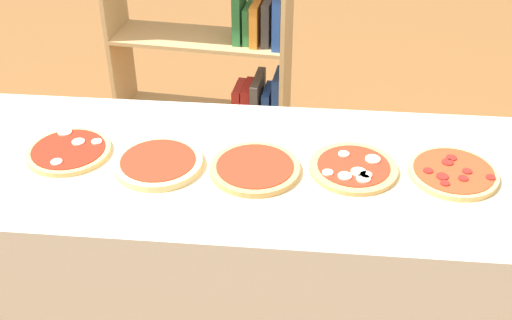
{
  "coord_description": "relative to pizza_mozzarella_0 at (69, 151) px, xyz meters",
  "views": [
    {
      "loc": [
        0.15,
        -1.57,
        2.04
      ],
      "look_at": [
        0.0,
        0.0,
        0.96
      ],
      "focal_mm": 44.34,
      "sensor_mm": 36.0,
      "label": 1
    }
  ],
  "objects": [
    {
      "name": "counter",
      "position": [
        0.59,
        -0.01,
        -0.48
      ],
      "size": [
        2.65,
        0.73,
        0.94
      ],
      "primitive_type": "cube",
      "color": "beige",
      "rests_on": "ground_plane"
    },
    {
      "name": "parchment_paper",
      "position": [
        0.59,
        -0.01,
        -0.01
      ],
      "size": [
        2.46,
        0.46,
        0.0
      ],
      "primitive_type": "cube",
      "color": "beige",
      "rests_on": "counter"
    },
    {
      "name": "pizza_mozzarella_0",
      "position": [
        0.0,
        0.0,
        0.0
      ],
      "size": [
        0.26,
        0.26,
        0.02
      ],
      "color": "#DBB26B",
      "rests_on": "parchment_paper"
    },
    {
      "name": "pizza_plain_1",
      "position": [
        0.29,
        -0.04,
        0.0
      ],
      "size": [
        0.27,
        0.27,
        0.02
      ],
      "color": "#E5C17F",
      "rests_on": "parchment_paper"
    },
    {
      "name": "pizza_plain_2",
      "position": [
        0.59,
        -0.04,
        0.0
      ],
      "size": [
        0.27,
        0.27,
        0.02
      ],
      "color": "tan",
      "rests_on": "parchment_paper"
    },
    {
      "name": "pizza_mozzarella_3",
      "position": [
        0.88,
        -0.01,
        -0.0
      ],
      "size": [
        0.27,
        0.27,
        0.02
      ],
      "color": "tan",
      "rests_on": "parchment_paper"
    },
    {
      "name": "pizza_pepperoni_4",
      "position": [
        1.18,
        -0.01,
        0.0
      ],
      "size": [
        0.26,
        0.26,
        0.02
      ],
      "color": "#DBB26B",
      "rests_on": "parchment_paper"
    },
    {
      "name": "bookshelf",
      "position": [
        0.33,
        1.17,
        -0.16
      ],
      "size": [
        0.87,
        0.36,
        1.64
      ],
      "color": "tan",
      "rests_on": "ground_plane"
    }
  ]
}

